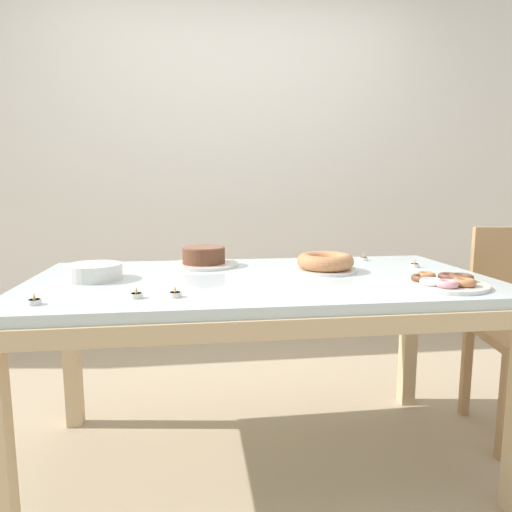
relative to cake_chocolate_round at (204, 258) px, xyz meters
The scene contains 12 objects.
ground_plane 0.89m from the cake_chocolate_round, 53.17° to the right, with size 12.00×12.00×0.00m, color tan.
wall_back 1.42m from the cake_chocolate_round, 80.74° to the left, with size 8.00×0.10×2.60m, color white.
dining_table 0.38m from the cake_chocolate_round, 53.17° to the right, with size 1.80×0.95×0.78m.
cake_chocolate_round is the anchor object (origin of this frame).
cake_golden_bundt 0.54m from the cake_chocolate_round, 22.47° to the right, with size 0.27×0.27×0.07m.
pastry_platter 0.99m from the cake_chocolate_round, 33.58° to the right, with size 0.30×0.30×0.04m.
plate_stack 0.49m from the cake_chocolate_round, 148.68° to the right, with size 0.21×0.21×0.06m.
tealight_left_edge 0.81m from the cake_chocolate_round, 129.65° to the right, with size 0.04×0.04×0.04m.
tealight_near_front 0.76m from the cake_chocolate_round, ahead, with size 0.04×0.04×0.04m.
tealight_right_edge 0.93m from the cake_chocolate_round, 10.26° to the right, with size 0.04×0.04×0.04m.
tealight_near_cakes 0.62m from the cake_chocolate_round, 111.26° to the right, with size 0.04×0.04×0.04m.
tealight_centre 0.59m from the cake_chocolate_round, 100.23° to the right, with size 0.04×0.04×0.04m.
Camera 1 is at (-0.26, -1.73, 1.12)m, focal length 32.00 mm.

